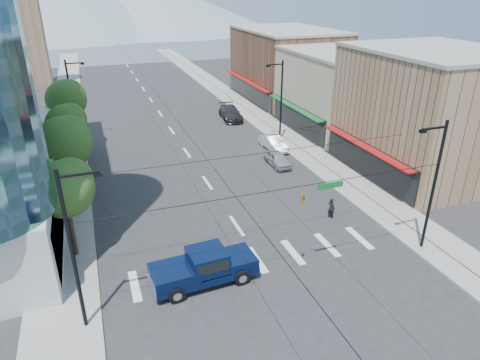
{
  "coord_description": "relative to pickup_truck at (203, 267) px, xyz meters",
  "views": [
    {
      "loc": [
        -9.01,
        -19.81,
        16.36
      ],
      "look_at": [
        0.77,
        7.43,
        3.0
      ],
      "focal_mm": 32.0,
      "sensor_mm": 36.0,
      "label": 1
    }
  ],
  "objects": [
    {
      "name": "ground",
      "position": [
        4.02,
        -0.48,
        -1.13
      ],
      "size": [
        160.0,
        160.0,
        0.0
      ],
      "primitive_type": "plane",
      "color": "#28282B",
      "rests_on": "ground"
    },
    {
      "name": "sidewalk_left",
      "position": [
        -7.98,
        39.52,
        -1.05
      ],
      "size": [
        4.0,
        120.0,
        0.15
      ],
      "primitive_type": "cube",
      "color": "gray",
      "rests_on": "ground"
    },
    {
      "name": "sidewalk_right",
      "position": [
        16.02,
        39.52,
        -1.05
      ],
      "size": [
        4.0,
        120.0,
        0.15
      ],
      "primitive_type": "cube",
      "color": "gray",
      "rests_on": "ground"
    },
    {
      "name": "shop_near",
      "position": [
        24.02,
        9.52,
        4.37
      ],
      "size": [
        12.0,
        14.0,
        11.0
      ],
      "primitive_type": "cube",
      "color": "#8C6B4C",
      "rests_on": "ground"
    },
    {
      "name": "shop_mid",
      "position": [
        24.02,
        23.52,
        3.37
      ],
      "size": [
        12.0,
        14.0,
        9.0
      ],
      "primitive_type": "cube",
      "color": "tan",
      "rests_on": "ground"
    },
    {
      "name": "shop_far",
      "position": [
        24.02,
        39.52,
        3.87
      ],
      "size": [
        12.0,
        18.0,
        10.0
      ],
      "primitive_type": "cube",
      "color": "brown",
      "rests_on": "ground"
    },
    {
      "name": "clock_tower",
      "position": [
        -12.48,
        61.52,
        9.52
      ],
      "size": [
        4.8,
        4.8,
        20.4
      ],
      "color": "#8C6B4C",
      "rests_on": "ground"
    },
    {
      "name": "mountain_left",
      "position": [
        -10.98,
        149.52,
        9.87
      ],
      "size": [
        80.0,
        80.0,
        22.0
      ],
      "primitive_type": "cone",
      "color": "gray",
      "rests_on": "ground"
    },
    {
      "name": "mountain_right",
      "position": [
        24.02,
        159.52,
        7.87
      ],
      "size": [
        90.0,
        90.0,
        18.0
      ],
      "primitive_type": "cone",
      "color": "gray",
      "rests_on": "ground"
    },
    {
      "name": "tree_near",
      "position": [
        -7.05,
        5.61,
        3.87
      ],
      "size": [
        3.65,
        3.64,
        6.71
      ],
      "color": "black",
      "rests_on": "ground"
    },
    {
      "name": "tree_midnear",
      "position": [
        -7.05,
        12.61,
        4.47
      ],
      "size": [
        4.09,
        4.09,
        7.52
      ],
      "color": "black",
      "rests_on": "ground"
    },
    {
      "name": "tree_midfar",
      "position": [
        -7.05,
        19.61,
        3.87
      ],
      "size": [
        3.65,
        3.64,
        6.71
      ],
      "color": "black",
      "rests_on": "ground"
    },
    {
      "name": "tree_far",
      "position": [
        -7.05,
        26.61,
        4.47
      ],
      "size": [
        4.09,
        4.09,
        7.52
      ],
      "color": "black",
      "rests_on": "ground"
    },
    {
      "name": "signal_rig",
      "position": [
        4.21,
        -1.48,
        3.52
      ],
      "size": [
        21.8,
        0.2,
        9.0
      ],
      "color": "black",
      "rests_on": "ground"
    },
    {
      "name": "lamp_pole_nw",
      "position": [
        -6.65,
        29.52,
        3.82
      ],
      "size": [
        2.0,
        0.25,
        9.0
      ],
      "color": "black",
      "rests_on": "ground"
    },
    {
      "name": "lamp_pole_ne",
      "position": [
        14.69,
        21.52,
        3.82
      ],
      "size": [
        2.0,
        0.25,
        9.0
      ],
      "color": "black",
      "rests_on": "ground"
    },
    {
      "name": "pickup_truck",
      "position": [
        0.0,
        0.0,
        0.0
      ],
      "size": [
        6.51,
        2.8,
        2.16
      ],
      "rotation": [
        0.0,
        0.0,
        0.06
      ],
      "color": "#071334",
      "rests_on": "ground"
    },
    {
      "name": "pedestrian",
      "position": [
        11.2,
        4.25,
        -0.29
      ],
      "size": [
        0.56,
        0.7,
        1.67
      ],
      "primitive_type": "imported",
      "rotation": [
        0.0,
        0.0,
        1.87
      ],
      "color": "black",
      "rests_on": "ground"
    },
    {
      "name": "parked_car_near",
      "position": [
        11.62,
        15.06,
        -0.45
      ],
      "size": [
        1.65,
        3.99,
        1.35
      ],
      "primitive_type": "imported",
      "rotation": [
        0.0,
        0.0,
        0.01
      ],
      "color": "#AFAFB4",
      "rests_on": "ground"
    },
    {
      "name": "parked_car_mid",
      "position": [
        13.07,
        19.31,
        -0.39
      ],
      "size": [
        1.8,
        4.52,
        1.46
      ],
      "primitive_type": "imported",
      "rotation": [
        0.0,
        0.0,
        0.06
      ],
      "color": "white",
      "rests_on": "ground"
    },
    {
      "name": "parked_car_far",
      "position": [
        12.32,
        31.59,
        -0.28
      ],
      "size": [
        2.92,
        6.03,
        1.69
      ],
      "primitive_type": "imported",
      "rotation": [
        0.0,
        0.0,
        -0.1
      ],
      "color": "#2C2B2E",
      "rests_on": "ground"
    }
  ]
}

